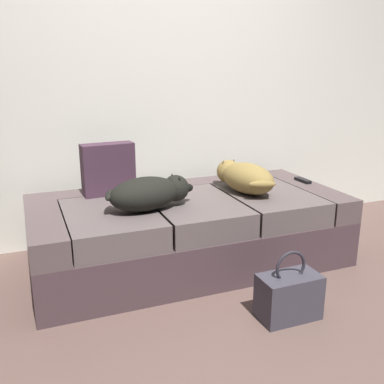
{
  "coord_description": "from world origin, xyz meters",
  "views": [
    {
      "loc": [
        -0.99,
        -1.56,
        1.28
      ],
      "look_at": [
        0.0,
        0.94,
        0.5
      ],
      "focal_mm": 41.09,
      "sensor_mm": 36.0,
      "label": 1
    }
  ],
  "objects_px": {
    "tv_remote": "(303,180)",
    "throw_pillow": "(108,169)",
    "dog_tan": "(244,177)",
    "handbag": "(289,296)",
    "couch": "(189,230)",
    "dog_dark": "(150,193)"
  },
  "relations": [
    {
      "from": "couch",
      "to": "dog_tan",
      "type": "relative_size",
      "value": 3.44
    },
    {
      "from": "handbag",
      "to": "couch",
      "type": "bearing_deg",
      "value": 105.67
    },
    {
      "from": "couch",
      "to": "dog_dark",
      "type": "height_order",
      "value": "dog_dark"
    },
    {
      "from": "dog_tan",
      "to": "handbag",
      "type": "distance_m",
      "value": 0.94
    },
    {
      "from": "couch",
      "to": "throw_pillow",
      "type": "height_order",
      "value": "throw_pillow"
    },
    {
      "from": "couch",
      "to": "tv_remote",
      "type": "height_order",
      "value": "tv_remote"
    },
    {
      "from": "dog_tan",
      "to": "dog_dark",
      "type": "bearing_deg",
      "value": -169.31
    },
    {
      "from": "couch",
      "to": "dog_dark",
      "type": "xyz_separation_m",
      "value": [
        -0.3,
        -0.14,
        0.33
      ]
    },
    {
      "from": "tv_remote",
      "to": "handbag",
      "type": "distance_m",
      "value": 1.18
    },
    {
      "from": "throw_pillow",
      "to": "dog_tan",
      "type": "bearing_deg",
      "value": -18.05
    },
    {
      "from": "dog_dark",
      "to": "throw_pillow",
      "type": "relative_size",
      "value": 1.72
    },
    {
      "from": "tv_remote",
      "to": "throw_pillow",
      "type": "distance_m",
      "value": 1.41
    },
    {
      "from": "dog_dark",
      "to": "handbag",
      "type": "bearing_deg",
      "value": -52.25
    },
    {
      "from": "handbag",
      "to": "throw_pillow",
      "type": "bearing_deg",
      "value": 122.36
    },
    {
      "from": "tv_remote",
      "to": "throw_pillow",
      "type": "bearing_deg",
      "value": 168.98
    },
    {
      "from": "couch",
      "to": "handbag",
      "type": "bearing_deg",
      "value": -74.33
    },
    {
      "from": "handbag",
      "to": "dog_dark",
      "type": "bearing_deg",
      "value": 127.75
    },
    {
      "from": "dog_tan",
      "to": "handbag",
      "type": "relative_size",
      "value": 1.55
    },
    {
      "from": "couch",
      "to": "throw_pillow",
      "type": "xyz_separation_m",
      "value": [
        -0.47,
        0.27,
        0.4
      ]
    },
    {
      "from": "dog_tan",
      "to": "handbag",
      "type": "height_order",
      "value": "dog_tan"
    },
    {
      "from": "couch",
      "to": "tv_remote",
      "type": "bearing_deg",
      "value": 3.82
    },
    {
      "from": "dog_dark",
      "to": "handbag",
      "type": "height_order",
      "value": "dog_dark"
    }
  ]
}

